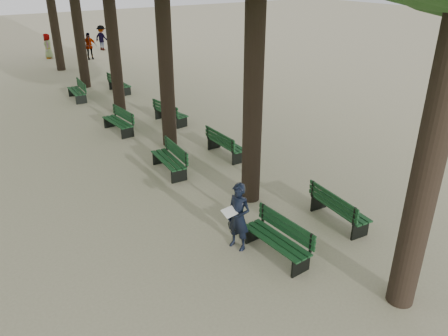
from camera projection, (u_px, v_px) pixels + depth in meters
ground at (277, 273)px, 9.50m from camera, size 120.00×120.00×0.00m
bench_left_0 at (276, 246)px, 9.94m from camera, size 0.66×1.83×0.92m
bench_left_1 at (169, 165)px, 13.97m from camera, size 0.70×1.84×0.92m
bench_left_2 at (118, 126)px, 17.30m from camera, size 0.71×1.84×0.92m
bench_left_3 at (77, 94)px, 21.44m from camera, size 0.68×1.83×0.92m
bench_right_0 at (339, 213)px, 11.24m from camera, size 0.74×1.85×0.92m
bench_right_1 at (226, 148)px, 15.18m from camera, size 0.58×1.80×0.92m
bench_right_2 at (171, 117)px, 18.34m from camera, size 0.81×1.86×0.92m
bench_right_3 at (120, 87)px, 22.72m from camera, size 0.64×1.82×0.92m
man_with_map at (238, 217)px, 10.01m from camera, size 0.70×0.74×1.68m
pedestrian_b at (102, 38)px, 33.51m from camera, size 0.92×1.22×1.85m
pedestrian_c at (89, 46)px, 30.31m from camera, size 1.10×0.49×1.81m
pedestrian_d at (48, 46)px, 30.65m from camera, size 0.52×0.88×1.70m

